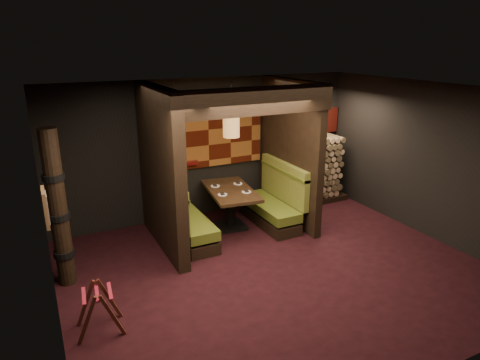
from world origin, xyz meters
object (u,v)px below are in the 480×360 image
booth_bench_left (184,221)px  luggage_rack (99,308)px  booth_bench_right (274,204)px  pendant_lamp (231,125)px  totem_column (58,211)px  firewood_stack (310,170)px  dining_table (231,201)px

booth_bench_left → luggage_rack: (-1.83, -1.95, -0.07)m
booth_bench_left → booth_bench_right: bearing=0.0°
pendant_lamp → totem_column: 3.30m
booth_bench_right → firewood_stack: bearing=27.3°
booth_bench_right → luggage_rack: bearing=-152.4°
luggage_rack → totem_column: (-0.26, 1.40, 0.86)m
booth_bench_right → luggage_rack: size_ratio=2.42×
booth_bench_right → totem_column: size_ratio=0.67×
pendant_lamp → totem_column: bearing=-167.6°
firewood_stack → pendant_lamp: bearing=-165.7°
luggage_rack → firewood_stack: size_ratio=0.38×
booth_bench_left → totem_column: bearing=-165.2°
booth_bench_left → totem_column: 2.30m
pendant_lamp → luggage_rack: pendant_lamp is taller
firewood_stack → booth_bench_left: bearing=-167.8°
luggage_rack → firewood_stack: 5.74m
booth_bench_left → luggage_rack: 2.67m
booth_bench_right → pendant_lamp: (-0.87, 0.13, 1.66)m
booth_bench_right → dining_table: booth_bench_right is taller
firewood_stack → totem_column: bearing=-166.8°
luggage_rack → totem_column: totem_column is taller
pendant_lamp → luggage_rack: bearing=-143.9°
pendant_lamp → totem_column: pendant_lamp is taller
booth_bench_left → firewood_stack: (3.25, 0.70, 0.35)m
dining_table → totem_column: bearing=-166.8°
dining_table → booth_bench_left: bearing=-169.9°
dining_table → pendant_lamp: (0.00, -0.05, 1.50)m
booth_bench_left → luggage_rack: booth_bench_left is taller
booth_bench_right → dining_table: (-0.87, 0.18, 0.16)m
firewood_stack → luggage_rack: bearing=-152.4°
luggage_rack → totem_column: bearing=100.6°
dining_table → totem_column: totem_column is taller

